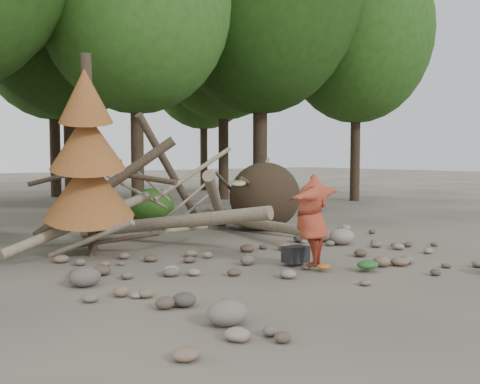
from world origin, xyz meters
TOP-DOWN VIEW (x-y plane):
  - ground at (0.00, 0.00)m, footprint 120.00×120.00m
  - deadfall_pile at (2.02, 4.24)m, footprint 8.55×5.24m
  - dead_conifer at (-3.12, 3.37)m, footprint 2.06×2.16m
  - bush_mid at (0.80, 7.80)m, footprint 1.40×1.40m
  - bush_right at (5.00, 7.00)m, footprint 2.00×2.00m
  - frisbee_thrower at (-0.23, -0.39)m, footprint 2.97×1.40m
  - backpack at (-0.18, 0.09)m, footprint 0.50×0.35m
  - cloth_green at (0.49, -1.16)m, footprint 0.44×0.37m
  - cloth_orange at (-0.17, -0.66)m, footprint 0.29×0.23m
  - boulder_front_left at (-3.47, -2.08)m, footprint 0.55×0.50m
  - boulder_mid_right at (2.42, 1.19)m, footprint 0.65×0.59m
  - boulder_mid_left at (-4.15, 1.01)m, footprint 0.53×0.48m

SIDE VIEW (x-z plane):
  - ground at x=0.00m, z-range 0.00..0.00m
  - cloth_orange at x=-0.17m, z-range 0.00..0.10m
  - cloth_green at x=0.49m, z-range 0.00..0.17m
  - boulder_mid_left at x=-4.15m, z-range 0.00..0.32m
  - backpack at x=-0.18m, z-range 0.00..0.32m
  - boulder_front_left at x=-3.47m, z-range 0.00..0.33m
  - boulder_mid_right at x=2.42m, z-range 0.00..0.39m
  - bush_mid at x=0.80m, z-range 0.00..1.12m
  - bush_right at x=5.00m, z-range 0.00..1.60m
  - deadfall_pile at x=2.02m, z-range -0.70..2.60m
  - frisbee_thrower at x=-0.23m, z-range 0.08..1.84m
  - dead_conifer at x=-3.12m, z-range -0.06..4.29m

